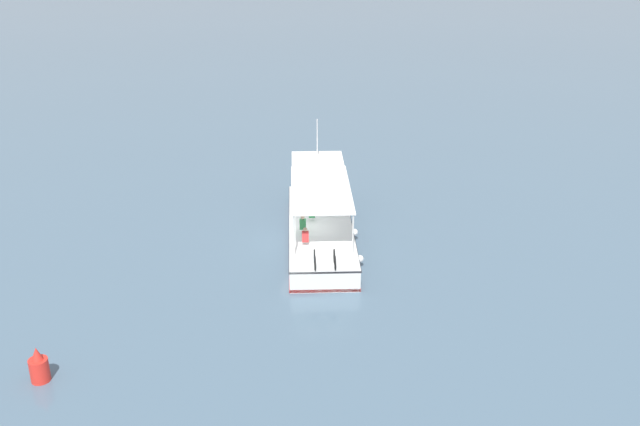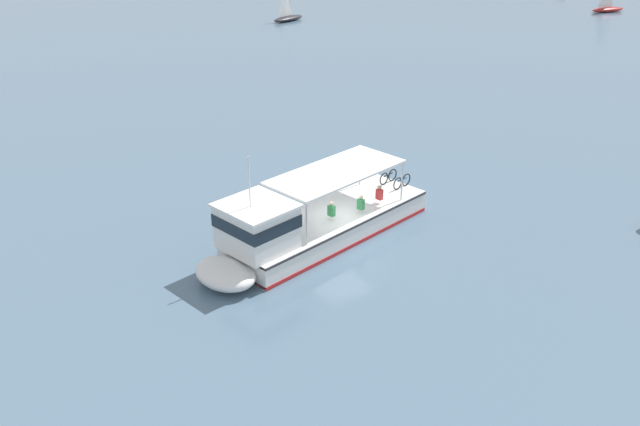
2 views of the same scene
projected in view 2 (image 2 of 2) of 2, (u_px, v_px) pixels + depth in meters
ground_plane at (340, 240)px, 32.22m from camera, size 400.00×400.00×0.00m
ferry_main at (304, 228)px, 31.19m from camera, size 6.15×13.07×5.32m
sailboat_horizon_west at (288, 16)px, 82.50m from camera, size 2.89×4.99×5.40m
sailboat_horizon_east at (608, 8)px, 88.23m from camera, size 2.24×4.97×5.40m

